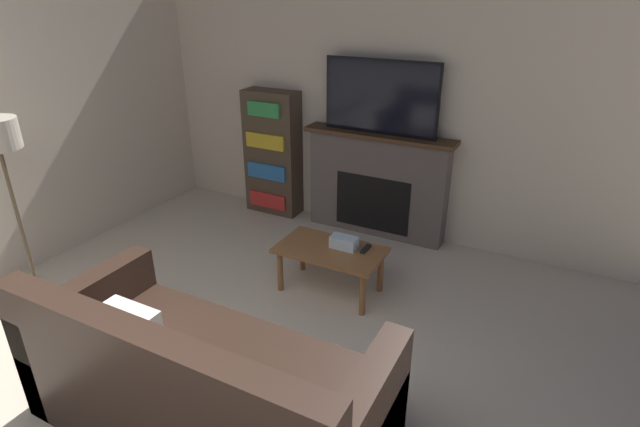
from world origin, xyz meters
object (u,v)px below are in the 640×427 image
at_px(fireplace, 377,184).
at_px(floor_lamp, 0,152).
at_px(tv, 381,97).
at_px(bookshelf, 273,153).
at_px(coffee_table, 330,255).
at_px(couch, 204,387).

height_order(fireplace, floor_lamp, floor_lamp).
height_order(tv, bookshelf, tv).
bearing_deg(floor_lamp, tv, 50.76).
distance_m(coffee_table, floor_lamp, 2.58).
bearing_deg(couch, floor_lamp, 169.34).
distance_m(bookshelf, floor_lamp, 2.61).
relative_size(fireplace, bookshelf, 1.11).
bearing_deg(floor_lamp, couch, -10.66).
relative_size(couch, bookshelf, 1.49).
xyz_separation_m(coffee_table, floor_lamp, (-2.07, -1.23, 0.93)).
height_order(bookshelf, floor_lamp, floor_lamp).
xyz_separation_m(tv, coffee_table, (0.08, -1.20, -1.07)).
bearing_deg(fireplace, floor_lamp, -129.01).
relative_size(fireplace, couch, 0.74).
relative_size(tv, floor_lamp, 0.75).
relative_size(tv, couch, 0.55).
relative_size(couch, coffee_table, 2.35).
relative_size(couch, floor_lamp, 1.35).
xyz_separation_m(bookshelf, floor_lamp, (-0.76, -2.43, 0.59)).
bearing_deg(coffee_table, couch, -89.46).
bearing_deg(tv, couch, -87.99).
bearing_deg(floor_lamp, fireplace, 50.99).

